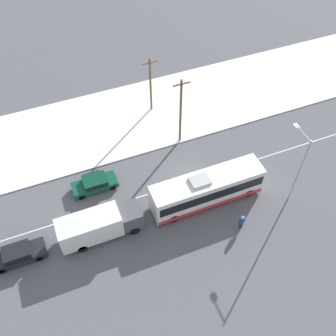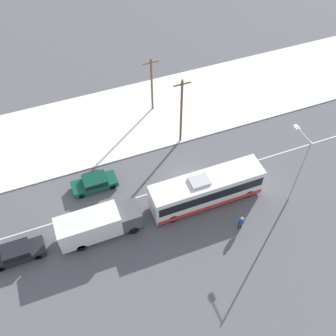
# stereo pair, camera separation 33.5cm
# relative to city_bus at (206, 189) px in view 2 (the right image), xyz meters

# --- Properties ---
(ground_plane) EXTENTS (120.00, 120.00, 0.00)m
(ground_plane) POSITION_rel_city_bus_xyz_m (-0.53, 2.68, -1.70)
(ground_plane) COLOR #56565B
(snow_lot) EXTENTS (80.00, 11.63, 0.12)m
(snow_lot) POSITION_rel_city_bus_xyz_m (-0.53, 13.74, -1.64)
(snow_lot) COLOR white
(snow_lot) RESTS_ON ground_plane
(lane_marking_center) EXTENTS (60.00, 0.12, 0.00)m
(lane_marking_center) POSITION_rel_city_bus_xyz_m (-0.53, 2.68, -1.70)
(lane_marking_center) COLOR silver
(lane_marking_center) RESTS_ON ground_plane
(city_bus) EXTENTS (10.88, 2.57, 3.48)m
(city_bus) POSITION_rel_city_bus_xyz_m (0.00, 0.00, 0.00)
(city_bus) COLOR white
(city_bus) RESTS_ON ground_plane
(box_truck) EXTENTS (7.42, 2.30, 2.93)m
(box_truck) POSITION_rel_city_bus_xyz_m (-10.53, 0.00, -0.07)
(box_truck) COLOR silver
(box_truck) RESTS_ON ground_plane
(sedan_car) EXTENTS (4.44, 1.80, 1.36)m
(sedan_car) POSITION_rel_city_bus_xyz_m (-9.56, 5.36, -0.95)
(sedan_car) COLOR #0F4733
(sedan_car) RESTS_ON ground_plane
(parked_car_near_truck) EXTENTS (4.44, 1.80, 1.46)m
(parked_car_near_truck) POSITION_rel_city_bus_xyz_m (-17.64, 0.29, -0.90)
(parked_car_near_truck) COLOR black
(parked_car_near_truck) RESTS_ON ground_plane
(pedestrian_at_stop) EXTENTS (0.65, 0.29, 1.80)m
(pedestrian_at_stop) POSITION_rel_city_bus_xyz_m (1.63, -4.05, -0.59)
(pedestrian_at_stop) COLOR #23232D
(pedestrian_at_stop) RESTS_ON ground_plane
(streetlamp) EXTENTS (0.36, 2.45, 8.07)m
(streetlamp) POSITION_rel_city_bus_xyz_m (7.61, -2.42, 3.32)
(streetlamp) COLOR #9EA3A8
(streetlamp) RESTS_ON ground_plane
(utility_pole_roadside) EXTENTS (1.80, 0.24, 8.26)m
(utility_pole_roadside) POSITION_rel_city_bus_xyz_m (0.76, 8.27, 2.62)
(utility_pole_roadside) COLOR brown
(utility_pole_roadside) RESTS_ON ground_plane
(utility_pole_snowlot) EXTENTS (1.80, 0.24, 7.03)m
(utility_pole_snowlot) POSITION_rel_city_bus_xyz_m (-0.32, 14.31, 2.00)
(utility_pole_snowlot) COLOR brown
(utility_pole_snowlot) RESTS_ON ground_plane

